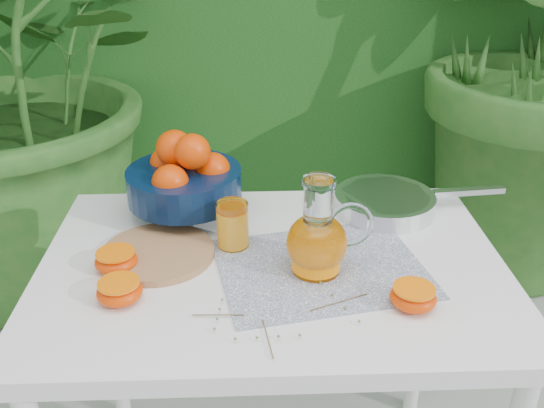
{
  "coord_description": "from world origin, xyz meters",
  "views": [
    {
      "loc": [
        -0.01,
        -1.05,
        1.45
      ],
      "look_at": [
        0.04,
        0.07,
        0.88
      ],
      "focal_mm": 40.0,
      "sensor_mm": 36.0,
      "label": 1
    }
  ],
  "objects_px": {
    "cutting_board": "(158,253)",
    "white_table": "(272,293)",
    "fruit_bowl": "(185,177)",
    "juice_pitcher": "(318,240)",
    "saute_pan": "(386,202)"
  },
  "relations": [
    {
      "from": "cutting_board",
      "to": "white_table",
      "type": "bearing_deg",
      "value": -7.63
    },
    {
      "from": "cutting_board",
      "to": "fruit_bowl",
      "type": "relative_size",
      "value": 0.69
    },
    {
      "from": "fruit_bowl",
      "to": "saute_pan",
      "type": "relative_size",
      "value": 0.8
    },
    {
      "from": "cutting_board",
      "to": "juice_pitcher",
      "type": "distance_m",
      "value": 0.36
    },
    {
      "from": "cutting_board",
      "to": "saute_pan",
      "type": "xyz_separation_m",
      "value": [
        0.54,
        0.19,
        0.02
      ]
    },
    {
      "from": "cutting_board",
      "to": "saute_pan",
      "type": "distance_m",
      "value": 0.58
    },
    {
      "from": "cutting_board",
      "to": "fruit_bowl",
      "type": "distance_m",
      "value": 0.22
    },
    {
      "from": "cutting_board",
      "to": "juice_pitcher",
      "type": "height_order",
      "value": "juice_pitcher"
    },
    {
      "from": "fruit_bowl",
      "to": "white_table",
      "type": "bearing_deg",
      "value": -48.6
    },
    {
      "from": "juice_pitcher",
      "to": "fruit_bowl",
      "type": "bearing_deg",
      "value": 137.54
    },
    {
      "from": "white_table",
      "to": "saute_pan",
      "type": "relative_size",
      "value": 2.23
    },
    {
      "from": "white_table",
      "to": "cutting_board",
      "type": "bearing_deg",
      "value": 172.37
    },
    {
      "from": "cutting_board",
      "to": "saute_pan",
      "type": "height_order",
      "value": "saute_pan"
    },
    {
      "from": "fruit_bowl",
      "to": "juice_pitcher",
      "type": "distance_m",
      "value": 0.4
    },
    {
      "from": "juice_pitcher",
      "to": "saute_pan",
      "type": "distance_m",
      "value": 0.34
    }
  ]
}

